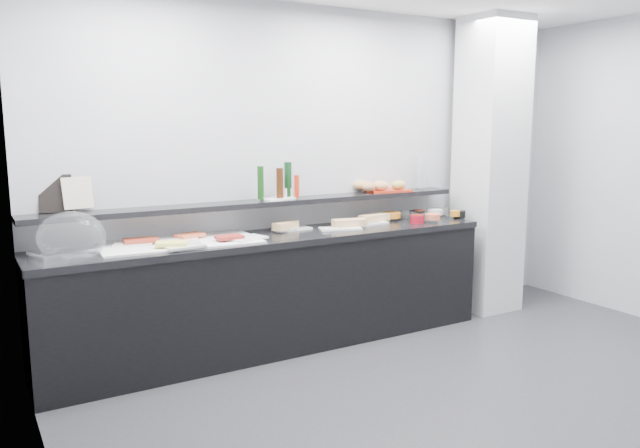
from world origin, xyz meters
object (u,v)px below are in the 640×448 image
bread_tray (387,190)px  carafe (420,173)px  sandwich_plate_mid (340,229)px  condiment_tray (278,199)px  framed_print (55,194)px  cloche_base (65,252)px

bread_tray → carafe: size_ratio=1.27×
sandwich_plate_mid → condiment_tray: bearing=171.7°
carafe → framed_print: bearing=178.5°
carafe → bread_tray: bearing=-179.0°
carafe → sandwich_plate_mid: bearing=-166.0°
framed_print → condiment_tray: framed_print is taller
sandwich_plate_mid → framed_print: size_ratio=1.30×
sandwich_plate_mid → framed_print: 2.14m
sandwich_plate_mid → condiment_tray: size_ratio=1.19×
framed_print → condiment_tray: 1.64m
bread_tray → cloche_base: bearing=-166.9°
framed_print → bread_tray: bearing=8.6°
framed_print → bread_tray: (2.73, -0.09, -0.12)m
condiment_tray → bread_tray: (1.10, 0.02, 0.00)m
framed_print → cloche_base: bearing=-79.8°
sandwich_plate_mid → carafe: 1.13m
bread_tray → carafe: carafe is taller
cloche_base → condiment_tray: 1.66m
condiment_tray → bread_tray: bread_tray is taller
framed_print → condiment_tray: size_ratio=0.92×
sandwich_plate_mid → condiment_tray: 0.56m
cloche_base → bread_tray: bearing=-14.7°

